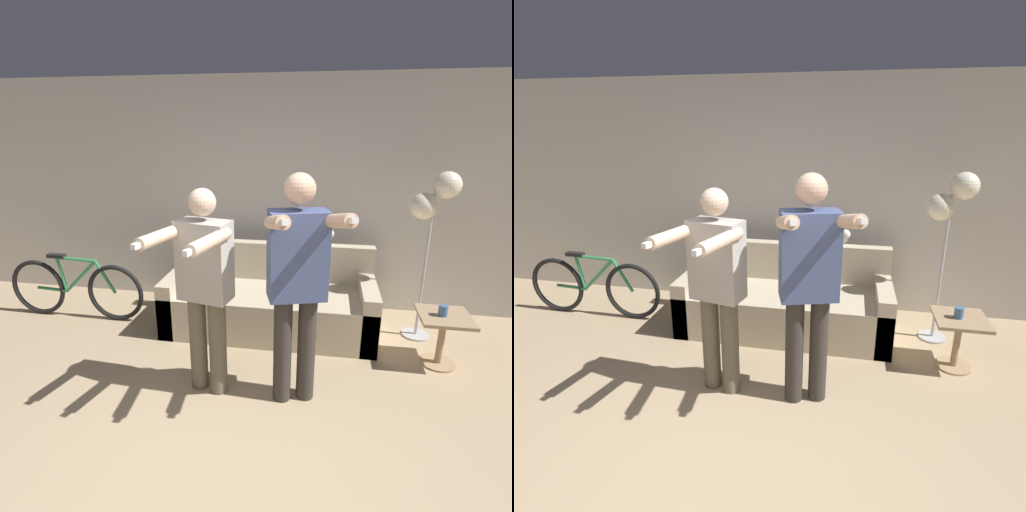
% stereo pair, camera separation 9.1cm
% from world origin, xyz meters
% --- Properties ---
extents(ground_plane, '(16.00, 16.00, 0.00)m').
position_xyz_m(ground_plane, '(0.00, 0.00, 0.00)').
color(ground_plane, tan).
extents(wall_back, '(10.00, 0.05, 2.60)m').
position_xyz_m(wall_back, '(0.00, 2.89, 1.30)').
color(wall_back, beige).
rests_on(wall_back, ground_plane).
extents(couch, '(2.14, 0.86, 0.86)m').
position_xyz_m(couch, '(0.06, 2.18, 0.28)').
color(couch, beige).
rests_on(couch, ground_plane).
extents(person_left, '(0.56, 0.74, 1.66)m').
position_xyz_m(person_left, '(-0.28, 1.04, 0.95)').
color(person_left, '#6B604C').
rests_on(person_left, ground_plane).
extents(person_right, '(0.61, 0.75, 1.78)m').
position_xyz_m(person_right, '(0.42, 1.05, 1.03)').
color(person_right, '#38332D').
rests_on(person_right, ground_plane).
extents(cat, '(0.48, 0.11, 0.18)m').
position_xyz_m(cat, '(0.51, 2.50, 0.94)').
color(cat, silver).
rests_on(cat, couch).
extents(floor_lamp, '(0.43, 0.27, 1.68)m').
position_xyz_m(floor_lamp, '(1.59, 2.26, 1.36)').
color(floor_lamp, '#B2B2B7').
rests_on(floor_lamp, ground_plane).
extents(side_table, '(0.44, 0.44, 0.49)m').
position_xyz_m(side_table, '(1.67, 1.76, 0.35)').
color(side_table, '#A38460').
rests_on(side_table, ground_plane).
extents(cup, '(0.08, 0.08, 0.10)m').
position_xyz_m(cup, '(1.65, 1.75, 0.54)').
color(cup, '#3D6693').
rests_on(cup, side_table).
extents(bicycle, '(1.59, 0.07, 0.74)m').
position_xyz_m(bicycle, '(-2.10, 2.06, 0.34)').
color(bicycle, black).
rests_on(bicycle, ground_plane).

